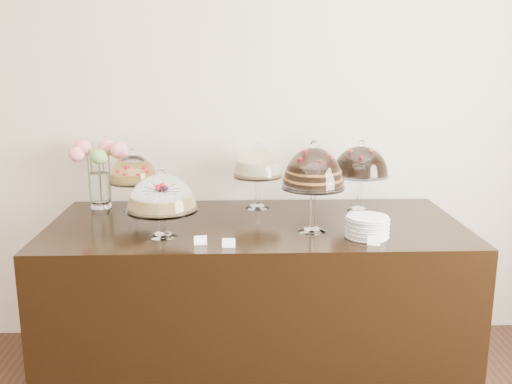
{
  "coord_description": "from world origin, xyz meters",
  "views": [
    {
      "loc": [
        0.17,
        -0.49,
        1.76
      ],
      "look_at": [
        0.27,
        2.4,
        1.08
      ],
      "focal_mm": 40.0,
      "sensor_mm": 36.0,
      "label": 1
    }
  ],
  "objects_px": {
    "cake_stand_sugar_sponge": "(162,196)",
    "cake_stand_dark_choco": "(361,164)",
    "display_counter": "(256,300)",
    "cake_stand_cheesecake": "(258,165)",
    "cake_stand_fruit_tart": "(133,172)",
    "flower_vase": "(99,165)",
    "plate_stack": "(367,227)",
    "cake_stand_choco_layer": "(313,171)"
  },
  "relations": [
    {
      "from": "cake_stand_sugar_sponge",
      "to": "plate_stack",
      "type": "xyz_separation_m",
      "value": [
        1.01,
        -0.06,
        -0.15
      ]
    },
    {
      "from": "display_counter",
      "to": "cake_stand_fruit_tart",
      "type": "bearing_deg",
      "value": 158.57
    },
    {
      "from": "cake_stand_sugar_sponge",
      "to": "cake_stand_choco_layer",
      "type": "xyz_separation_m",
      "value": [
        0.75,
        0.06,
        0.11
      ]
    },
    {
      "from": "cake_stand_choco_layer",
      "to": "flower_vase",
      "type": "bearing_deg",
      "value": 156.09
    },
    {
      "from": "cake_stand_cheesecake",
      "to": "cake_stand_fruit_tart",
      "type": "bearing_deg",
      "value": -176.16
    },
    {
      "from": "cake_stand_cheesecake",
      "to": "cake_stand_dark_choco",
      "type": "height_order",
      "value": "cake_stand_dark_choco"
    },
    {
      "from": "flower_vase",
      "to": "plate_stack",
      "type": "height_order",
      "value": "flower_vase"
    },
    {
      "from": "cake_stand_fruit_tart",
      "to": "flower_vase",
      "type": "xyz_separation_m",
      "value": [
        -0.21,
        0.09,
        0.02
      ]
    },
    {
      "from": "display_counter",
      "to": "cake_stand_sugar_sponge",
      "type": "relative_size",
      "value": 6.34
    },
    {
      "from": "cake_stand_fruit_tart",
      "to": "cake_stand_choco_layer",
      "type": "bearing_deg",
      "value": -24.11
    },
    {
      "from": "display_counter",
      "to": "cake_stand_dark_choco",
      "type": "relative_size",
      "value": 5.35
    },
    {
      "from": "cake_stand_choco_layer",
      "to": "plate_stack",
      "type": "relative_size",
      "value": 2.23
    },
    {
      "from": "cake_stand_sugar_sponge",
      "to": "cake_stand_dark_choco",
      "type": "relative_size",
      "value": 0.84
    },
    {
      "from": "cake_stand_cheesecake",
      "to": "plate_stack",
      "type": "relative_size",
      "value": 1.87
    },
    {
      "from": "flower_vase",
      "to": "cake_stand_sugar_sponge",
      "type": "bearing_deg",
      "value": -53.23
    },
    {
      "from": "plate_stack",
      "to": "flower_vase",
      "type": "bearing_deg",
      "value": 156.1
    },
    {
      "from": "cake_stand_dark_choco",
      "to": "cake_stand_fruit_tart",
      "type": "bearing_deg",
      "value": 178.19
    },
    {
      "from": "cake_stand_fruit_tart",
      "to": "flower_vase",
      "type": "distance_m",
      "value": 0.23
    },
    {
      "from": "cake_stand_fruit_tart",
      "to": "cake_stand_dark_choco",
      "type": "bearing_deg",
      "value": -1.81
    },
    {
      "from": "display_counter",
      "to": "cake_stand_cheesecake",
      "type": "distance_m",
      "value": 0.77
    },
    {
      "from": "cake_stand_dark_choco",
      "to": "flower_vase",
      "type": "distance_m",
      "value": 1.52
    },
    {
      "from": "cake_stand_cheesecake",
      "to": "cake_stand_dark_choco",
      "type": "distance_m",
      "value": 0.59
    },
    {
      "from": "cake_stand_dark_choco",
      "to": "cake_stand_fruit_tart",
      "type": "height_order",
      "value": "cake_stand_dark_choco"
    },
    {
      "from": "display_counter",
      "to": "cake_stand_fruit_tart",
      "type": "height_order",
      "value": "cake_stand_fruit_tart"
    },
    {
      "from": "cake_stand_choco_layer",
      "to": "plate_stack",
      "type": "height_order",
      "value": "cake_stand_choco_layer"
    },
    {
      "from": "cake_stand_sugar_sponge",
      "to": "cake_stand_dark_choco",
      "type": "xyz_separation_m",
      "value": [
        1.07,
        0.45,
        0.07
      ]
    },
    {
      "from": "cake_stand_cheesecake",
      "to": "display_counter",
      "type": "bearing_deg",
      "value": -93.98
    },
    {
      "from": "display_counter",
      "to": "cake_stand_cheesecake",
      "type": "bearing_deg",
      "value": 86.02
    },
    {
      "from": "cake_stand_sugar_sponge",
      "to": "flower_vase",
      "type": "distance_m",
      "value": 0.73
    },
    {
      "from": "cake_stand_dark_choco",
      "to": "plate_stack",
      "type": "relative_size",
      "value": 1.97
    },
    {
      "from": "display_counter",
      "to": "flower_vase",
      "type": "bearing_deg",
      "value": 158.2
    },
    {
      "from": "cake_stand_sugar_sponge",
      "to": "cake_stand_fruit_tart",
      "type": "bearing_deg",
      "value": 114.26
    },
    {
      "from": "cake_stand_cheesecake",
      "to": "plate_stack",
      "type": "distance_m",
      "value": 0.81
    },
    {
      "from": "cake_stand_cheesecake",
      "to": "flower_vase",
      "type": "xyz_separation_m",
      "value": [
        -0.93,
        0.04,
        -0.0
      ]
    },
    {
      "from": "cake_stand_sugar_sponge",
      "to": "cake_stand_cheesecake",
      "type": "distance_m",
      "value": 0.73
    },
    {
      "from": "plate_stack",
      "to": "display_counter",
      "type": "bearing_deg",
      "value": 152.73
    },
    {
      "from": "cake_stand_dark_choco",
      "to": "cake_stand_fruit_tart",
      "type": "relative_size",
      "value": 1.13
    },
    {
      "from": "cake_stand_sugar_sponge",
      "to": "cake_stand_choco_layer",
      "type": "distance_m",
      "value": 0.76
    },
    {
      "from": "cake_stand_choco_layer",
      "to": "cake_stand_fruit_tart",
      "type": "relative_size",
      "value": 1.28
    },
    {
      "from": "cake_stand_sugar_sponge",
      "to": "cake_stand_choco_layer",
      "type": "bearing_deg",
      "value": 4.4
    },
    {
      "from": "cake_stand_sugar_sponge",
      "to": "flower_vase",
      "type": "bearing_deg",
      "value": 126.77
    },
    {
      "from": "cake_stand_sugar_sponge",
      "to": "cake_stand_choco_layer",
      "type": "height_order",
      "value": "cake_stand_choco_layer"
    }
  ]
}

